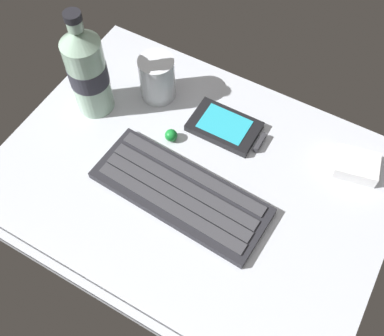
{
  "coord_description": "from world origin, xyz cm",
  "views": [
    {
      "loc": [
        19.07,
        -33.57,
        65.82
      ],
      "look_at": [
        0.0,
        0.0,
        3.0
      ],
      "focal_mm": 43.05,
      "sensor_mm": 36.0,
      "label": 1
    }
  ],
  "objects_px": {
    "juice_cup": "(157,79)",
    "keyboard": "(182,193)",
    "water_bottle": "(87,70)",
    "trackball_mouse": "(171,135)",
    "charger_block": "(356,165)",
    "handheld_device": "(228,128)"
  },
  "relations": [
    {
      "from": "juice_cup",
      "to": "keyboard",
      "type": "bearing_deg",
      "value": -48.31
    },
    {
      "from": "water_bottle",
      "to": "trackball_mouse",
      "type": "height_order",
      "value": "water_bottle"
    },
    {
      "from": "juice_cup",
      "to": "trackball_mouse",
      "type": "relative_size",
      "value": 3.86
    },
    {
      "from": "keyboard",
      "to": "charger_block",
      "type": "bearing_deg",
      "value": 39.54
    },
    {
      "from": "water_bottle",
      "to": "trackball_mouse",
      "type": "relative_size",
      "value": 9.45
    },
    {
      "from": "handheld_device",
      "to": "juice_cup",
      "type": "bearing_deg",
      "value": 175.59
    },
    {
      "from": "keyboard",
      "to": "handheld_device",
      "type": "distance_m",
      "value": 0.15
    },
    {
      "from": "water_bottle",
      "to": "charger_block",
      "type": "xyz_separation_m",
      "value": [
        0.46,
        0.1,
        -0.08
      ]
    },
    {
      "from": "handheld_device",
      "to": "juice_cup",
      "type": "xyz_separation_m",
      "value": [
        -0.15,
        0.01,
        0.03
      ]
    },
    {
      "from": "keyboard",
      "to": "trackball_mouse",
      "type": "height_order",
      "value": "trackball_mouse"
    },
    {
      "from": "juice_cup",
      "to": "charger_block",
      "type": "bearing_deg",
      "value": 3.39
    },
    {
      "from": "handheld_device",
      "to": "charger_block",
      "type": "bearing_deg",
      "value": 8.6
    },
    {
      "from": "juice_cup",
      "to": "charger_block",
      "type": "relative_size",
      "value": 1.21
    },
    {
      "from": "water_bottle",
      "to": "juice_cup",
      "type": "bearing_deg",
      "value": 42.6
    },
    {
      "from": "juice_cup",
      "to": "trackball_mouse",
      "type": "distance_m",
      "value": 0.11
    },
    {
      "from": "keyboard",
      "to": "trackball_mouse",
      "type": "bearing_deg",
      "value": 129.72
    },
    {
      "from": "juice_cup",
      "to": "water_bottle",
      "type": "height_order",
      "value": "water_bottle"
    },
    {
      "from": "charger_block",
      "to": "trackball_mouse",
      "type": "bearing_deg",
      "value": -161.74
    },
    {
      "from": "charger_block",
      "to": "handheld_device",
      "type": "bearing_deg",
      "value": -171.4
    },
    {
      "from": "charger_block",
      "to": "trackball_mouse",
      "type": "distance_m",
      "value": 0.31
    },
    {
      "from": "keyboard",
      "to": "handheld_device",
      "type": "xyz_separation_m",
      "value": [
        0.0,
        0.15,
        -0.0
      ]
    },
    {
      "from": "charger_block",
      "to": "trackball_mouse",
      "type": "relative_size",
      "value": 3.18
    }
  ]
}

